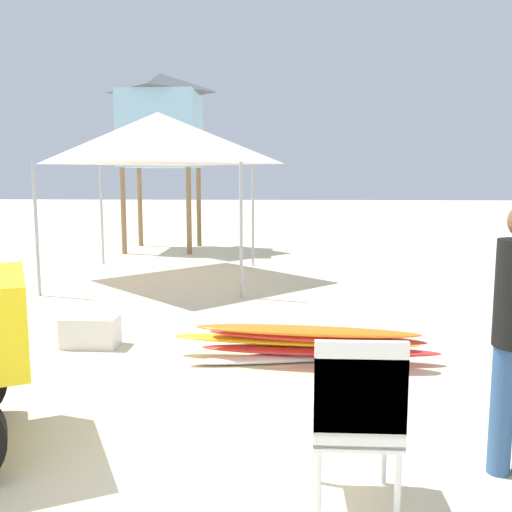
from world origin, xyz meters
name	(u,v)px	position (x,y,z in m)	size (l,w,h in m)	color
ground	(123,484)	(0.00, 0.00, 0.00)	(80.00, 80.00, 0.00)	beige
stacked_plastic_chairs	(357,409)	(1.37, -0.23, 0.60)	(0.48, 0.48, 1.02)	white
surfboard_pile	(308,343)	(1.22, 2.33, 0.20)	(2.72, 0.82, 0.40)	white
popup_canopy	(158,138)	(-1.25, 6.91, 2.50)	(3.20, 3.20, 2.95)	#B2B2B7
lifeguard_tower	(161,121)	(-2.06, 10.91, 3.17)	(1.98, 1.98, 4.29)	olive
cooler_box	(91,332)	(-1.14, 2.76, 0.17)	(0.60, 0.33, 0.33)	white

